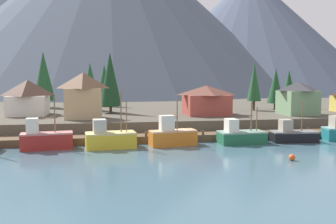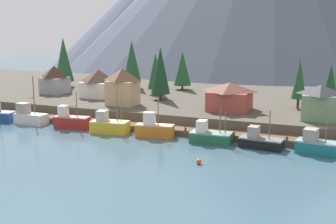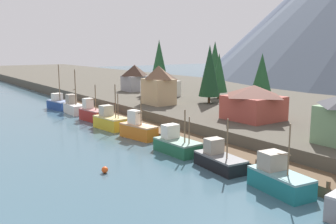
% 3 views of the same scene
% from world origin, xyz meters
% --- Properties ---
extents(ground_plane, '(400.00, 400.00, 1.00)m').
position_xyz_m(ground_plane, '(0.00, 20.00, -0.50)').
color(ground_plane, '#3D5B6B').
extents(dock, '(80.00, 4.00, 1.60)m').
position_xyz_m(dock, '(0.00, 1.99, 0.50)').
color(dock, brown).
rests_on(dock, ground_plane).
extents(shoreline_bank, '(400.00, 56.00, 2.50)m').
position_xyz_m(shoreline_bank, '(0.00, 32.00, 1.25)').
color(shoreline_bank, '#4C473D').
rests_on(shoreline_bank, ground_plane).
extents(mountain_west_peak, '(113.04, 113.04, 53.73)m').
position_xyz_m(mountain_west_peak, '(-50.50, 127.80, 26.86)').
color(mountain_west_peak, '#4C566B').
rests_on(mountain_west_peak, ground_plane).
extents(fishing_boat_blue, '(6.59, 3.64, 9.60)m').
position_xyz_m(fishing_boat_blue, '(-33.26, -1.99, 1.19)').
color(fishing_boat_blue, navy).
rests_on(fishing_boat_blue, ground_plane).
extents(fishing_boat_white, '(6.32, 2.65, 8.91)m').
position_xyz_m(fishing_boat_white, '(-26.17, -1.44, 1.32)').
color(fishing_boat_white, silver).
rests_on(fishing_boat_white, ground_plane).
extents(fishing_boat_red, '(6.47, 2.93, 6.64)m').
position_xyz_m(fishing_boat_red, '(-16.88, -1.61, 1.31)').
color(fishing_boat_red, maroon).
rests_on(fishing_boat_red, ground_plane).
extents(fishing_boat_yellow, '(6.55, 3.67, 7.36)m').
position_xyz_m(fishing_boat_yellow, '(-8.95, -2.01, 1.25)').
color(fishing_boat_yellow, gold).
rests_on(fishing_boat_yellow, ground_plane).
extents(fishing_boat_orange, '(6.45, 3.18, 6.07)m').
position_xyz_m(fishing_boat_orange, '(-0.74, -1.74, 1.32)').
color(fishing_boat_orange, '#CC6B1E').
rests_on(fishing_boat_orange, ground_plane).
extents(fishing_boat_green, '(6.35, 3.27, 5.69)m').
position_xyz_m(fishing_boat_green, '(8.73, -1.79, 1.08)').
color(fishing_boat_green, '#1E5B3D').
rests_on(fishing_boat_green, ground_plane).
extents(fishing_boat_black, '(6.50, 3.32, 5.77)m').
position_xyz_m(fishing_boat_black, '(16.42, -1.79, 1.00)').
color(fishing_boat_black, black).
rests_on(fishing_boat_black, ground_plane).
extents(fishing_boat_teal, '(6.39, 3.54, 6.53)m').
position_xyz_m(fishing_boat_teal, '(24.40, -1.89, 1.24)').
color(fishing_boat_teal, '#196B70').
rests_on(fishing_boat_teal, ground_plane).
extents(house_grey, '(5.44, 5.52, 6.45)m').
position_xyz_m(house_grey, '(-35.07, 18.05, 5.80)').
color(house_grey, gray).
rests_on(house_grey, shoreline_bank).
extents(house_tan, '(5.92, 4.59, 7.30)m').
position_xyz_m(house_tan, '(-12.84, 10.14, 6.23)').
color(house_tan, tan).
rests_on(house_tan, shoreline_bank).
extents(house_red, '(7.68, 7.30, 5.13)m').
position_xyz_m(house_red, '(7.99, 12.97, 5.12)').
color(house_red, '#9E4238').
rests_on(house_red, shoreline_bank).
extents(house_white, '(6.61, 6.99, 6.12)m').
position_xyz_m(house_white, '(-22.66, 17.30, 5.64)').
color(house_white, silver).
rests_on(house_white, shoreline_bank).
extents(conifer_near_left, '(4.30, 4.30, 9.45)m').
position_xyz_m(conifer_near_left, '(-9.70, 35.37, 7.77)').
color(conifer_near_left, '#4C3823').
rests_on(conifer_near_left, shoreline_bank).
extents(conifer_near_right, '(4.83, 4.83, 12.76)m').
position_xyz_m(conifer_near_right, '(-40.14, 28.86, 9.61)').
color(conifer_near_right, '#4C3823').
rests_on(conifer_near_right, shoreline_bank).
extents(conifer_mid_right, '(4.59, 4.59, 12.17)m').
position_xyz_m(conifer_mid_right, '(-22.58, 33.25, 9.37)').
color(conifer_mid_right, '#4C3823').
rests_on(conifer_mid_right, shoreline_bank).
extents(conifer_back_left, '(3.65, 3.65, 9.49)m').
position_xyz_m(conifer_back_left, '(-12.40, 25.09, 7.90)').
color(conifer_back_left, '#4C3823').
rests_on(conifer_back_left, shoreline_bank).
extents(conifer_back_right, '(4.05, 4.05, 11.17)m').
position_xyz_m(conifer_back_right, '(-8.53, 18.98, 8.74)').
color(conifer_back_right, '#4C3823').
rests_on(conifer_back_right, shoreline_bank).
extents(channel_buoy, '(0.70, 0.70, 0.70)m').
position_xyz_m(channel_buoy, '(10.50, -12.58, 0.35)').
color(channel_buoy, '#E04C19').
rests_on(channel_buoy, ground_plane).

